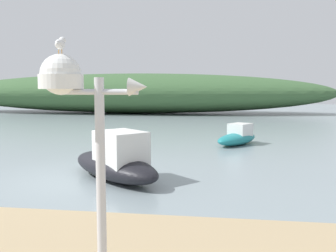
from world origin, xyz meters
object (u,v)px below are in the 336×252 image
Objects in this scene: seagull_on_radar at (60,44)px; motorboat_west_reach at (238,137)px; mast_structure at (72,96)px; motorboat_mid_channel at (116,162)px.

seagull_on_radar is 14.54m from motorboat_west_reach.
mast_structure is at bearing -6.37° from seagull_on_radar.
seagull_on_radar is at bearing -79.52° from motorboat_mid_channel.
motorboat_west_reach is at bearing 78.30° from seagull_on_radar.
motorboat_west_reach is 8.68m from motorboat_mid_channel.
motorboat_mid_channel is (-1.16, 6.28, -2.76)m from seagull_on_radar.
motorboat_west_reach is 0.80× the size of motorboat_mid_channel.
seagull_on_radar reaches higher than motorboat_mid_channel.
motorboat_mid_channel is at bearing 101.66° from mast_structure.
seagull_on_radar is at bearing 173.63° from mast_structure.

